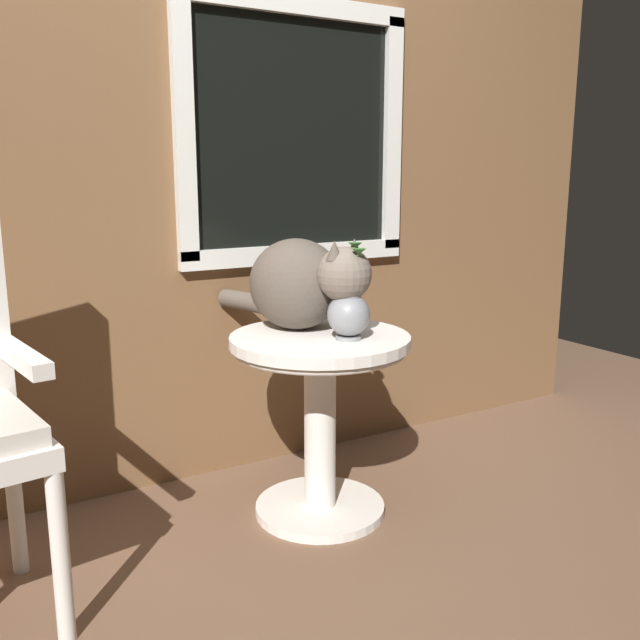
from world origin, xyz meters
The scene contains 5 objects.
ground_plane centered at (0.00, 0.00, 0.00)m, with size 6.00×6.00×0.00m, color brown.
back_wall centered at (0.02, 0.67, 1.30)m, with size 4.00×0.07×2.60m.
wicker_side_table centered at (0.29, 0.16, 0.43)m, with size 0.59×0.59×0.62m.
cat centered at (0.29, 0.26, 0.77)m, with size 0.38×0.64×0.31m.
pewter_vase_with_ivy centered at (0.34, 0.06, 0.71)m, with size 0.13×0.13×0.30m.
Camera 1 is at (-0.82, -1.73, 1.13)m, focal length 39.22 mm.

